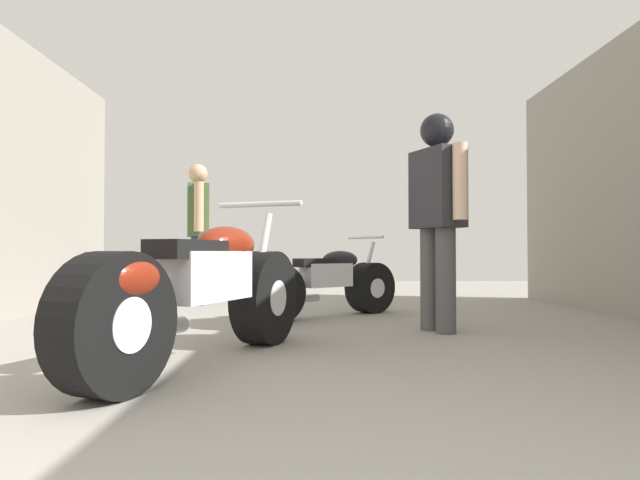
{
  "coord_description": "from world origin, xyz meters",
  "views": [
    {
      "loc": [
        -0.03,
        -0.42,
        0.65
      ],
      "look_at": [
        0.01,
        3.72,
        0.74
      ],
      "focal_mm": 30.04,
      "sensor_mm": 36.0,
      "label": 1
    }
  ],
  "objects_px": {
    "mechanic_in_blue": "(198,225)",
    "mechanic_with_helmet": "(437,201)",
    "motorcycle_maroon_cruiser": "(201,292)",
    "motorcycle_black_naked": "(324,284)"
  },
  "relations": [
    {
      "from": "motorcycle_black_naked",
      "to": "mechanic_in_blue",
      "type": "xyz_separation_m",
      "value": [
        -1.54,
        1.3,
        0.65
      ]
    },
    {
      "from": "motorcycle_black_naked",
      "to": "mechanic_in_blue",
      "type": "distance_m",
      "value": 2.12
    },
    {
      "from": "motorcycle_maroon_cruiser",
      "to": "motorcycle_black_naked",
      "type": "xyz_separation_m",
      "value": [
        0.74,
        2.27,
        -0.09
      ]
    },
    {
      "from": "mechanic_in_blue",
      "to": "mechanic_with_helmet",
      "type": "xyz_separation_m",
      "value": [
        2.46,
        -2.27,
        0.09
      ]
    },
    {
      "from": "mechanic_with_helmet",
      "to": "motorcycle_maroon_cruiser",
      "type": "bearing_deg",
      "value": -141.87
    },
    {
      "from": "motorcycle_maroon_cruiser",
      "to": "mechanic_in_blue",
      "type": "distance_m",
      "value": 3.7
    },
    {
      "from": "motorcycle_maroon_cruiser",
      "to": "motorcycle_black_naked",
      "type": "bearing_deg",
      "value": 71.92
    },
    {
      "from": "mechanic_in_blue",
      "to": "mechanic_with_helmet",
      "type": "height_order",
      "value": "mechanic_with_helmet"
    },
    {
      "from": "motorcycle_maroon_cruiser",
      "to": "motorcycle_black_naked",
      "type": "relative_size",
      "value": 1.36
    },
    {
      "from": "motorcycle_maroon_cruiser",
      "to": "motorcycle_black_naked",
      "type": "height_order",
      "value": "motorcycle_maroon_cruiser"
    }
  ]
}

